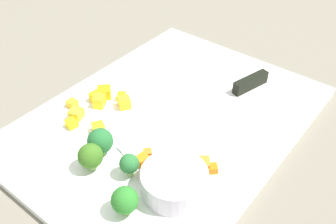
{
  "coord_description": "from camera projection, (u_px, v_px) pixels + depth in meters",
  "views": [
    {
      "loc": [
        -0.36,
        -0.28,
        0.4
      ],
      "look_at": [
        0.0,
        0.0,
        0.02
      ],
      "focal_mm": 40.42,
      "sensor_mm": 36.0,
      "label": 1
    }
  ],
  "objects": [
    {
      "name": "ground_plane",
      "position": [
        168.0,
        123.0,
        0.61
      ],
      "size": [
        4.0,
        4.0,
        0.0
      ],
      "primitive_type": "plane",
      "color": "slate"
    },
    {
      "name": "carrot_dice_3",
      "position": [
        212.0,
        169.0,
        0.51
      ],
      "size": [
        0.02,
        0.02,
        0.01
      ],
      "primitive_type": "cube",
      "rotation": [
        0.0,
        0.0,
        2.33
      ],
      "color": "orange",
      "rests_on": "cutting_board"
    },
    {
      "name": "cutting_board",
      "position": [
        168.0,
        120.0,
        0.6
      ],
      "size": [
        0.48,
        0.36,
        0.01
      ],
      "primitive_type": "cube",
      "color": "white",
      "rests_on": "ground_plane"
    },
    {
      "name": "carrot_dice_0",
      "position": [
        154.0,
        161.0,
        0.52
      ],
      "size": [
        0.02,
        0.02,
        0.01
      ],
      "primitive_type": "cube",
      "rotation": [
        0.0,
        0.0,
        1.01
      ],
      "color": "orange",
      "rests_on": "cutting_board"
    },
    {
      "name": "broccoli_floret_3",
      "position": [
        125.0,
        200.0,
        0.45
      ],
      "size": [
        0.03,
        0.03,
        0.04
      ],
      "color": "#90B266",
      "rests_on": "cutting_board"
    },
    {
      "name": "pepper_dice_6",
      "position": [
        76.0,
        114.0,
        0.59
      ],
      "size": [
        0.02,
        0.02,
        0.02
      ],
      "primitive_type": "cube",
      "rotation": [
        0.0,
        0.0,
        0.3
      ],
      "color": "yellow",
      "rests_on": "cutting_board"
    },
    {
      "name": "pepper_dice_4",
      "position": [
        96.0,
        97.0,
        0.62
      ],
      "size": [
        0.02,
        0.02,
        0.02
      ],
      "primitive_type": "cube",
      "rotation": [
        0.0,
        0.0,
        3.05
      ],
      "color": "yellow",
      "rests_on": "cutting_board"
    },
    {
      "name": "prep_bowl",
      "position": [
        174.0,
        182.0,
        0.48
      ],
      "size": [
        0.09,
        0.09,
        0.03
      ],
      "primitive_type": "cylinder",
      "color": "#BCB4C3",
      "rests_on": "cutting_board"
    },
    {
      "name": "broccoli_floret_1",
      "position": [
        90.0,
        156.0,
        0.5
      ],
      "size": [
        0.03,
        0.03,
        0.04
      ],
      "color": "#86AB62",
      "rests_on": "cutting_board"
    },
    {
      "name": "carrot_dice_2",
      "position": [
        203.0,
        164.0,
        0.51
      ],
      "size": [
        0.03,
        0.03,
        0.02
      ],
      "primitive_type": "cube",
      "rotation": [
        0.0,
        0.0,
        2.23
      ],
      "color": "orange",
      "rests_on": "cutting_board"
    },
    {
      "name": "pepper_dice_8",
      "position": [
        99.0,
        101.0,
        0.61
      ],
      "size": [
        0.03,
        0.02,
        0.02
      ],
      "primitive_type": "cube",
      "rotation": [
        0.0,
        0.0,
        0.47
      ],
      "color": "yellow",
      "rests_on": "cutting_board"
    },
    {
      "name": "pepper_dice_0",
      "position": [
        72.0,
        104.0,
        0.61
      ],
      "size": [
        0.02,
        0.02,
        0.01
      ],
      "primitive_type": "cube",
      "rotation": [
        0.0,
        0.0,
        1.67
      ],
      "color": "yellow",
      "rests_on": "cutting_board"
    },
    {
      "name": "pepper_dice_1",
      "position": [
        98.0,
        128.0,
        0.57
      ],
      "size": [
        0.02,
        0.02,
        0.01
      ],
      "primitive_type": "cube",
      "rotation": [
        0.0,
        0.0,
        1.03
      ],
      "color": "yellow",
      "rests_on": "cutting_board"
    },
    {
      "name": "pepper_dice_2",
      "position": [
        122.0,
        97.0,
        0.63
      ],
      "size": [
        0.02,
        0.02,
        0.01
      ],
      "primitive_type": "cube",
      "rotation": [
        0.0,
        0.0,
        2.2
      ],
      "color": "yellow",
      "rests_on": "cutting_board"
    },
    {
      "name": "broccoli_floret_2",
      "position": [
        100.0,
        141.0,
        0.52
      ],
      "size": [
        0.04,
        0.04,
        0.04
      ],
      "color": "#8AB461",
      "rests_on": "cutting_board"
    },
    {
      "name": "carrot_dice_5",
      "position": [
        161.0,
        157.0,
        0.52
      ],
      "size": [
        0.01,
        0.01,
        0.01
      ],
      "primitive_type": "cube",
      "rotation": [
        0.0,
        0.0,
        2.08
      ],
      "color": "orange",
      "rests_on": "cutting_board"
    },
    {
      "name": "carrot_dice_1",
      "position": [
        148.0,
        153.0,
        0.53
      ],
      "size": [
        0.02,
        0.02,
        0.01
      ],
      "primitive_type": "cube",
      "rotation": [
        0.0,
        0.0,
        0.79
      ],
      "color": "orange",
      "rests_on": "cutting_board"
    },
    {
      "name": "chef_knife",
      "position": [
        229.0,
        94.0,
        0.63
      ],
      "size": [
        0.29,
        0.09,
        0.02
      ],
      "rotation": [
        0.0,
        0.0,
        2.88
      ],
      "color": "silver",
      "rests_on": "cutting_board"
    },
    {
      "name": "pepper_dice_7",
      "position": [
        124.0,
        102.0,
        0.61
      ],
      "size": [
        0.03,
        0.03,
        0.02
      ],
      "primitive_type": "cube",
      "rotation": [
        0.0,
        0.0,
        2.57
      ],
      "color": "yellow",
      "rests_on": "cutting_board"
    },
    {
      "name": "pepper_dice_3",
      "position": [
        104.0,
        92.0,
        0.63
      ],
      "size": [
        0.03,
        0.03,
        0.02
      ],
      "primitive_type": "cube",
      "rotation": [
        0.0,
        0.0,
        2.37
      ],
      "color": "yellow",
      "rests_on": "cutting_board"
    },
    {
      "name": "pepper_dice_5",
      "position": [
        72.0,
        124.0,
        0.58
      ],
      "size": [
        0.02,
        0.02,
        0.01
      ],
      "primitive_type": "cube",
      "rotation": [
        0.0,
        0.0,
        1.41
      ],
      "color": "yellow",
      "rests_on": "cutting_board"
    },
    {
      "name": "broccoli_floret_0",
      "position": [
        129.0,
        164.0,
        0.49
      ],
      "size": [
        0.03,
        0.03,
        0.04
      ],
      "color": "#96C36A",
      "rests_on": "cutting_board"
    },
    {
      "name": "carrot_dice_4",
      "position": [
        142.0,
        160.0,
        0.52
      ],
      "size": [
        0.02,
        0.02,
        0.01
      ],
      "primitive_type": "cube",
      "rotation": [
        0.0,
        0.0,
        3.05
      ],
      "color": "orange",
      "rests_on": "cutting_board"
    }
  ]
}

